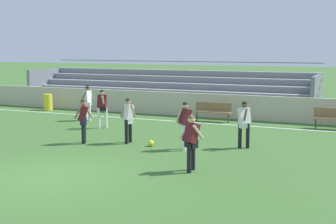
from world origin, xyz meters
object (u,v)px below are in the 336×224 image
(bench_centre_sideline, at_px, (335,117))
(player_white_challenging, at_px, (244,120))
(player_dark_on_ball, at_px, (185,121))
(player_white_pressing_high, at_px, (88,100))
(player_white_wide_left, at_px, (128,116))
(player_dark_dropping_back, at_px, (191,138))
(player_dark_trailing_run, at_px, (102,105))
(bench_far_left, at_px, (213,110))
(soccer_ball, at_px, (151,143))
(player_dark_overlapping, at_px, (83,117))
(bleacher_stand, at_px, (165,88))
(trash_bin, at_px, (48,102))

(bench_centre_sideline, xyz_separation_m, player_white_challenging, (-2.56, -5.41, 0.43))
(player_dark_on_ball, xyz_separation_m, player_white_pressing_high, (-6.79, 4.33, 0.01))
(player_white_wide_left, xyz_separation_m, player_dark_dropping_back, (3.59, -2.88, -0.03))
(player_dark_on_ball, relative_size, player_white_wide_left, 0.99)
(bench_centre_sideline, height_order, player_dark_trailing_run, player_dark_trailing_run)
(bench_far_left, xyz_separation_m, soccer_ball, (-0.14, -6.46, -0.44))
(soccer_ball, bearing_deg, player_dark_trailing_run, 143.81)
(player_white_wide_left, xyz_separation_m, player_dark_overlapping, (-1.48, -0.70, -0.03))
(player_white_pressing_high, bearing_deg, soccer_ball, -38.20)
(player_white_pressing_high, bearing_deg, player_white_wide_left, -42.70)
(bench_far_left, bearing_deg, bleacher_stand, 137.39)
(player_white_challenging, relative_size, player_white_pressing_high, 0.99)
(player_white_challenging, height_order, player_white_pressing_high, player_white_pressing_high)
(player_white_challenging, bearing_deg, player_white_pressing_high, 159.23)
(player_dark_trailing_run, bearing_deg, soccer_ball, -36.19)
(bleacher_stand, relative_size, trash_bin, 19.26)
(player_dark_trailing_run, bearing_deg, trash_bin, 146.51)
(bleacher_stand, bearing_deg, player_dark_overlapping, -81.28)
(player_white_wide_left, bearing_deg, player_dark_dropping_back, -38.72)
(player_dark_trailing_run, bearing_deg, player_white_wide_left, -43.23)
(player_dark_dropping_back, bearing_deg, soccer_ball, 133.80)
(player_dark_trailing_run, bearing_deg, bench_centre_sideline, 22.17)
(player_white_challenging, xyz_separation_m, player_white_pressing_high, (-8.57, 3.25, 0.01))
(trash_bin, height_order, player_white_challenging, player_white_challenging)
(bench_far_left, xyz_separation_m, player_dark_trailing_run, (-3.79, -3.79, 0.45))
(trash_bin, height_order, player_dark_on_ball, player_dark_on_ball)
(player_white_pressing_high, height_order, soccer_ball, player_white_pressing_high)
(player_white_challenging, distance_m, player_dark_trailing_run, 6.94)
(player_dark_trailing_run, bearing_deg, bleacher_stand, 93.84)
(bleacher_stand, bearing_deg, bench_far_left, -42.61)
(player_white_challenging, bearing_deg, player_dark_dropping_back, -98.01)
(bleacher_stand, distance_m, player_dark_dropping_back, 14.75)
(trash_bin, height_order, player_dark_trailing_run, player_dark_trailing_run)
(player_dark_on_ball, height_order, player_dark_dropping_back, player_dark_on_ball)
(player_white_pressing_high, bearing_deg, bench_far_left, 21.02)
(player_dark_overlapping, bearing_deg, bench_centre_sideline, 40.51)
(soccer_ball, bearing_deg, bleacher_stand, 111.80)
(bench_centre_sideline, bearing_deg, player_dark_on_ball, -123.78)
(player_dark_overlapping, bearing_deg, bleacher_stand, 98.72)
(player_white_wide_left, bearing_deg, player_dark_on_ball, -5.37)
(player_white_challenging, height_order, player_dark_dropping_back, player_white_challenging)
(bleacher_stand, xyz_separation_m, player_dark_dropping_back, (6.74, -13.11, -0.17))
(bench_far_left, bearing_deg, player_white_pressing_high, -158.98)
(soccer_ball, bearing_deg, player_dark_overlapping, -168.69)
(player_white_pressing_high, height_order, player_dark_dropping_back, player_white_pressing_high)
(player_white_pressing_high, relative_size, soccer_ball, 7.58)
(bleacher_stand, distance_m, player_dark_overlapping, 11.06)
(player_dark_trailing_run, bearing_deg, player_dark_overlapping, -69.98)
(bleacher_stand, xyz_separation_m, player_dark_overlapping, (1.68, -10.93, -0.17))
(trash_bin, xyz_separation_m, player_dark_on_ball, (10.98, -6.67, 0.53))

